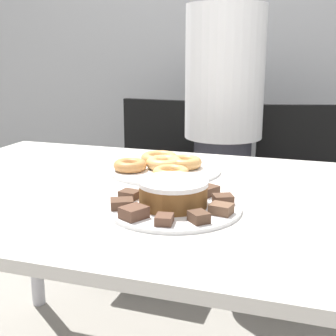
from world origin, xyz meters
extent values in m
cube|color=#A8AAAD|center=(0.00, 1.62, 1.30)|extent=(8.00, 0.05, 2.60)
cube|color=silver|center=(0.00, 0.00, 0.75)|extent=(1.70, 1.05, 0.03)
cylinder|color=silver|center=(-0.79, 0.46, 0.37)|extent=(0.06, 0.06, 0.73)
cylinder|color=#383842|center=(-0.03, 0.93, 0.38)|extent=(0.27, 0.27, 0.76)
cylinder|color=white|center=(-0.03, 0.93, 1.06)|extent=(0.36, 0.36, 0.60)
cylinder|color=black|center=(-0.41, 0.90, 0.01)|extent=(0.44, 0.44, 0.01)
cylinder|color=#262626|center=(-0.41, 0.90, 0.23)|extent=(0.06, 0.06, 0.43)
cube|color=black|center=(-0.41, 0.90, 0.47)|extent=(0.45, 0.45, 0.04)
cube|color=black|center=(-0.41, 1.10, 0.70)|extent=(0.40, 0.04, 0.42)
cylinder|color=black|center=(0.36, 0.90, 0.01)|extent=(0.44, 0.44, 0.01)
cylinder|color=#262626|center=(0.36, 0.90, 0.23)|extent=(0.06, 0.06, 0.43)
cube|color=black|center=(0.36, 0.90, 0.47)|extent=(0.53, 0.53, 0.04)
cube|color=black|center=(0.31, 1.10, 0.70)|extent=(0.39, 0.13, 0.42)
cylinder|color=white|center=(0.06, -0.14, 0.77)|extent=(0.35, 0.35, 0.01)
cylinder|color=white|center=(-0.08, 0.22, 0.77)|extent=(0.38, 0.38, 0.01)
cylinder|color=brown|center=(0.06, -0.14, 0.80)|extent=(0.17, 0.17, 0.06)
cylinder|color=white|center=(0.06, -0.14, 0.84)|extent=(0.18, 0.18, 0.01)
cube|color=brown|center=(0.04, -0.01, 0.79)|extent=(0.06, 0.06, 0.02)
cube|color=brown|center=(-0.03, -0.05, 0.79)|extent=(0.06, 0.06, 0.03)
cube|color=#513828|center=(-0.07, -0.12, 0.79)|extent=(0.06, 0.05, 0.02)
cube|color=#513828|center=(-0.06, -0.20, 0.79)|extent=(0.07, 0.07, 0.02)
cube|color=brown|center=(0.00, -0.26, 0.79)|extent=(0.07, 0.07, 0.03)
cube|color=brown|center=(0.08, -0.27, 0.79)|extent=(0.04, 0.05, 0.02)
cube|color=#513828|center=(0.15, -0.24, 0.79)|extent=(0.06, 0.06, 0.02)
cube|color=brown|center=(0.19, -0.16, 0.79)|extent=(0.06, 0.05, 0.02)
cube|color=#513828|center=(0.18, -0.08, 0.79)|extent=(0.06, 0.06, 0.02)
cube|color=#513828|center=(0.12, -0.03, 0.79)|extent=(0.07, 0.07, 0.02)
torus|color=#E5AD66|center=(-0.08, 0.22, 0.79)|extent=(0.12, 0.12, 0.04)
torus|color=tan|center=(-0.12, 0.29, 0.79)|extent=(0.13, 0.13, 0.03)
torus|color=#C68447|center=(-0.18, 0.15, 0.79)|extent=(0.11, 0.11, 0.03)
torus|color=tan|center=(-0.03, 0.12, 0.79)|extent=(0.11, 0.11, 0.03)
torus|color=tan|center=(-0.02, 0.25, 0.79)|extent=(0.12, 0.12, 0.04)
camera|label=1|loc=(0.40, -1.23, 1.17)|focal=50.00mm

